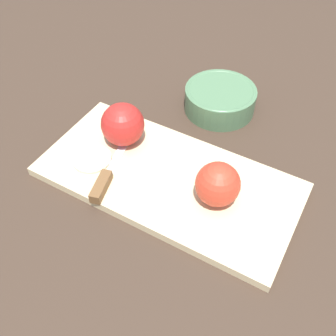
{
  "coord_description": "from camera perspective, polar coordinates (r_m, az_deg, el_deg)",
  "views": [
    {
      "loc": [
        -0.14,
        0.41,
        0.51
      ],
      "look_at": [
        0.0,
        0.0,
        0.04
      ],
      "focal_mm": 42.0,
      "sensor_mm": 36.0,
      "label": 1
    }
  ],
  "objects": [
    {
      "name": "ground_plane",
      "position": [
        0.67,
        -0.0,
        -2.07
      ],
      "size": [
        4.0,
        4.0,
        0.0
      ],
      "primitive_type": "plane",
      "color": "#38281E"
    },
    {
      "name": "cutting_board",
      "position": [
        0.67,
        -0.0,
        -1.62
      ],
      "size": [
        0.47,
        0.29,
        0.02
      ],
      "color": "#D1B789",
      "rests_on": "ground_plane"
    },
    {
      "name": "apple_half_left",
      "position": [
        0.61,
        7.26,
        -2.36
      ],
      "size": [
        0.07,
        0.07,
        0.07
      ],
      "rotation": [
        0.0,
        0.0,
        3.46
      ],
      "color": "red",
      "rests_on": "cutting_board"
    },
    {
      "name": "apple_half_right",
      "position": [
        0.7,
        -6.62,
        6.31
      ],
      "size": [
        0.08,
        0.08,
        0.08
      ],
      "rotation": [
        0.0,
        0.0,
        0.28
      ],
      "color": "red",
      "rests_on": "cutting_board"
    },
    {
      "name": "knife",
      "position": [
        0.65,
        -9.3,
        -1.98
      ],
      "size": [
        0.03,
        0.14,
        0.02
      ],
      "rotation": [
        0.0,
        0.0,
        -1.5
      ],
      "color": "silver",
      "rests_on": "cutting_board"
    },
    {
      "name": "apple_slice",
      "position": [
        0.7,
        -10.97,
        1.3
      ],
      "size": [
        0.07,
        0.07,
        0.01
      ],
      "color": "beige",
      "rests_on": "cutting_board"
    },
    {
      "name": "bowl",
      "position": [
        0.8,
        7.57,
        10.01
      ],
      "size": [
        0.14,
        0.14,
        0.05
      ],
      "color": "#4C704C",
      "rests_on": "ground_plane"
    }
  ]
}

